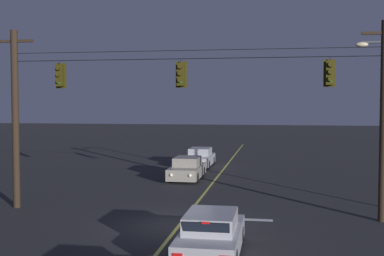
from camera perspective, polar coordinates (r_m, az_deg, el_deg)
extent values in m
plane|color=#28282B|center=(19.65, -1.52, -11.15)|extent=(180.00, 180.00, 0.00)
cube|color=#D1C64C|center=(27.45, 1.75, -7.11)|extent=(0.14, 60.00, 0.01)
cube|color=silver|center=(20.82, 4.50, -10.35)|extent=(3.40, 0.36, 0.01)
cylinder|color=#2D2116|center=(23.82, -19.61, 0.92)|extent=(0.32, 0.32, 8.04)
cube|color=#2D2116|center=(23.97, -19.75, 9.37)|extent=(1.80, 0.12, 0.12)
cylinder|color=slate|center=(23.93, -19.74, 8.53)|extent=(0.12, 0.12, 0.18)
cylinder|color=#2D2116|center=(21.23, 21.15, 0.68)|extent=(0.32, 0.32, 8.04)
cylinder|color=black|center=(21.19, -0.45, 7.96)|extent=(15.87, 0.03, 0.03)
cylinder|color=black|center=(21.22, -0.45, 8.90)|extent=(15.87, 0.02, 0.02)
cylinder|color=black|center=(22.90, -14.96, 7.26)|extent=(0.04, 0.04, 0.18)
cube|color=#332D0A|center=(22.87, -14.94, 5.83)|extent=(0.32, 0.26, 0.96)
cube|color=#332D0A|center=(23.00, -14.79, 5.82)|extent=(0.48, 0.03, 1.12)
sphere|color=#380A0A|center=(22.74, -15.11, 6.58)|extent=(0.17, 0.17, 0.17)
cylinder|color=#332D0A|center=(22.70, -15.16, 6.69)|extent=(0.20, 0.10, 0.20)
sphere|color=#3D280A|center=(22.72, -15.10, 5.85)|extent=(0.17, 0.17, 0.17)
cylinder|color=#332D0A|center=(22.69, -15.15, 5.96)|extent=(0.20, 0.10, 0.20)
sphere|color=#1ED83F|center=(22.71, -15.09, 5.13)|extent=(0.17, 0.17, 0.17)
cylinder|color=#332D0A|center=(22.67, -15.14, 5.24)|extent=(0.20, 0.10, 0.20)
cylinder|color=black|center=(21.24, -1.31, 7.71)|extent=(0.04, 0.04, 0.18)
cube|color=#332D0A|center=(21.20, -1.30, 6.17)|extent=(0.32, 0.26, 0.96)
cube|color=#332D0A|center=(21.34, -1.23, 6.15)|extent=(0.48, 0.03, 1.12)
sphere|color=#380A0A|center=(21.06, -1.39, 6.98)|extent=(0.17, 0.17, 0.17)
cylinder|color=#332D0A|center=(21.03, -1.41, 7.10)|extent=(0.20, 0.10, 0.20)
sphere|color=#3D280A|center=(21.04, -1.39, 6.19)|extent=(0.17, 0.17, 0.17)
cylinder|color=#332D0A|center=(21.01, -1.41, 6.32)|extent=(0.20, 0.10, 0.20)
sphere|color=#1ED83F|center=(21.03, -1.39, 5.41)|extent=(0.17, 0.17, 0.17)
cylinder|color=#332D0A|center=(20.99, -1.41, 5.53)|extent=(0.20, 0.10, 0.20)
cylinder|color=black|center=(20.97, 15.57, 7.66)|extent=(0.04, 0.04, 0.18)
cube|color=#332D0A|center=(20.93, 15.55, 6.11)|extent=(0.32, 0.26, 0.96)
cube|color=#332D0A|center=(21.07, 15.51, 6.09)|extent=(0.48, 0.03, 1.12)
sphere|color=#380A0A|center=(20.79, 15.61, 6.92)|extent=(0.17, 0.17, 0.17)
cylinder|color=#332D0A|center=(20.75, 15.62, 7.05)|extent=(0.20, 0.10, 0.20)
sphere|color=#3D280A|center=(20.77, 15.59, 6.13)|extent=(0.17, 0.17, 0.17)
cylinder|color=#332D0A|center=(20.73, 15.61, 6.26)|extent=(0.20, 0.10, 0.20)
sphere|color=#1ED83F|center=(20.76, 15.58, 5.34)|extent=(0.17, 0.17, 0.17)
cylinder|color=#332D0A|center=(20.72, 15.60, 5.46)|extent=(0.20, 0.10, 0.20)
cube|color=#A5A5AD|center=(15.88, 2.23, -12.68)|extent=(1.80, 4.30, 0.68)
cube|color=#A5A5AD|center=(15.61, 2.18, -10.64)|extent=(1.51, 2.15, 0.54)
cube|color=black|center=(16.51, 2.60, -9.89)|extent=(1.40, 0.21, 0.48)
cube|color=black|center=(14.59, 1.63, -11.61)|extent=(1.37, 0.18, 0.46)
cylinder|color=black|center=(17.31, 0.15, -12.00)|extent=(0.22, 0.64, 0.64)
cylinder|color=black|center=(17.13, 5.50, -12.17)|extent=(0.22, 0.64, 0.64)
cube|color=red|center=(14.43, 1.57, -10.83)|extent=(0.24, 0.04, 0.06)
cube|color=gray|center=(31.10, -0.58, -4.99)|extent=(1.80, 4.30, 0.68)
cube|color=gray|center=(31.14, -0.54, -3.84)|extent=(1.51, 2.15, 0.54)
cube|color=black|center=(30.22, -0.85, -4.05)|extent=(1.40, 0.21, 0.48)
cube|color=black|center=(32.18, -0.20, -3.63)|extent=(1.37, 0.18, 0.46)
cylinder|color=black|center=(29.69, 0.48, -5.73)|extent=(0.22, 0.64, 0.64)
cylinder|color=black|center=(29.98, -2.52, -5.64)|extent=(0.22, 0.64, 0.64)
cylinder|color=black|center=(32.30, 1.23, -5.03)|extent=(0.22, 0.64, 0.64)
cylinder|color=black|center=(32.57, -1.54, -4.96)|extent=(0.22, 0.64, 0.64)
sphere|color=white|center=(28.88, -0.24, -5.47)|extent=(0.20, 0.20, 0.20)
sphere|color=white|center=(29.09, -2.42, -5.42)|extent=(0.20, 0.20, 0.20)
cube|color=#A5A5AD|center=(37.32, 0.92, -3.67)|extent=(1.80, 4.30, 0.68)
cube|color=#A5A5AD|center=(37.37, 0.95, -2.72)|extent=(1.51, 2.15, 0.54)
cube|color=black|center=(36.45, 0.73, -2.86)|extent=(1.40, 0.21, 0.48)
cube|color=black|center=(38.42, 1.19, -2.56)|extent=(1.37, 0.18, 0.46)
cylinder|color=black|center=(35.92, 1.85, -4.22)|extent=(0.22, 0.64, 0.64)
cylinder|color=black|center=(36.17, -0.64, -4.17)|extent=(0.22, 0.64, 0.64)
cylinder|color=black|center=(38.54, 2.39, -3.74)|extent=(0.22, 0.64, 0.64)
cylinder|color=black|center=(38.77, 0.06, -3.70)|extent=(0.22, 0.64, 0.64)
sphere|color=white|center=(35.10, 1.29, -3.98)|extent=(0.20, 0.20, 0.20)
sphere|color=white|center=(35.28, -0.51, -3.95)|extent=(0.20, 0.20, 0.20)
cylinder|color=#4C4F54|center=(23.59, 20.97, 9.21)|extent=(1.80, 0.10, 0.10)
ellipsoid|color=beige|center=(23.43, 18.91, 9.04)|extent=(0.56, 0.30, 0.22)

